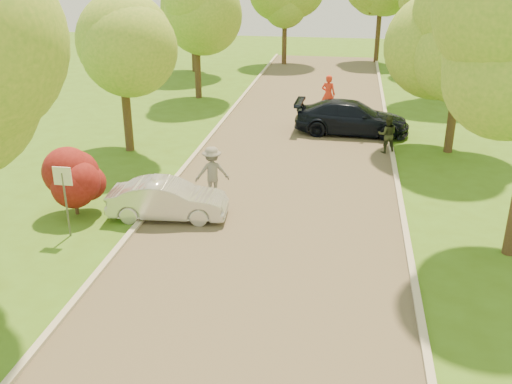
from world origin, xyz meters
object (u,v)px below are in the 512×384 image
Objects in this scene: silver_sedan at (168,200)px; person_striped at (328,94)px; person_olive at (387,135)px; street_sign at (64,187)px; dark_sedan at (352,118)px; longboard at (213,197)px; skateboarder at (212,172)px.

person_striped is at bearing -22.54° from silver_sedan.
person_olive is at bearing -47.86° from silver_sedan.
street_sign reaches higher than dark_sedan.
longboard is 0.91m from skateboarder.
person_olive is (6.04, 6.12, -0.21)m from skateboarder.
person_striped is 6.79m from person_olive.
skateboarder reaches higher than silver_sedan.
street_sign is 17.08m from person_striped.
longboard is (-4.54, -8.73, -0.66)m from dark_sedan.
person_striped reaches higher than dark_sedan.
silver_sedan reaches higher than longboard.
dark_sedan reaches higher than silver_sedan.
dark_sedan is at bearing -63.14° from person_olive.
person_striped reaches higher than skateboarder.
street_sign is 0.58× the size of silver_sedan.
street_sign is at bearing 22.40° from skateboarder.
silver_sedan is 0.71× the size of dark_sedan.
skateboarder is 0.88× the size of person_striped.
dark_sedan is 3.01m from person_olive.
longboard is at bearing 154.26° from dark_sedan.
street_sign reaches higher than silver_sedan.
skateboarder is 12.75m from person_striped.
silver_sedan is at bearing 85.38° from person_striped.
street_sign is 0.41× the size of dark_sedan.
longboard is at bearing 87.79° from person_striped.
street_sign is 1.36× the size of person_olive.
skateboarder is at bearing 42.32° from person_olive.
skateboarder is (3.56, 3.32, -0.56)m from street_sign.
skateboarder is (0.00, 0.00, 0.91)m from longboard.
longboard is (3.56, 3.32, -1.46)m from street_sign.
street_sign reaches higher than person_olive.
person_striped is at bearing -125.52° from longboard.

